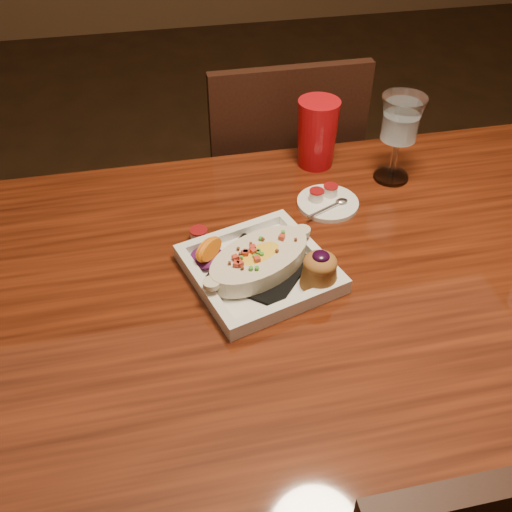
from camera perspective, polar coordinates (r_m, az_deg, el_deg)
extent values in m
plane|color=#321F10|center=(1.67, 6.95, -20.61)|extent=(7.00, 7.00, 0.00)
cube|color=maroon|center=(1.09, 9.99, -2.07)|extent=(1.50, 0.90, 0.04)
cylinder|color=black|center=(1.60, -20.00, -6.32)|extent=(0.07, 0.07, 0.71)
cube|color=black|center=(1.79, 1.43, 6.41)|extent=(0.42, 0.42, 0.04)
cylinder|color=black|center=(2.09, 4.83, 4.46)|extent=(0.04, 0.04, 0.45)
cylinder|color=black|center=(2.03, -4.45, 3.27)|extent=(0.04, 0.04, 0.45)
cylinder|color=black|center=(1.84, 7.67, -1.75)|extent=(0.04, 0.04, 0.45)
cylinder|color=black|center=(1.78, -2.80, -3.31)|extent=(0.04, 0.04, 0.45)
cube|color=black|center=(1.50, 3.25, 10.22)|extent=(0.40, 0.03, 0.46)
cube|color=white|center=(1.05, 0.34, -1.63)|extent=(0.30, 0.30, 0.01)
cube|color=black|center=(1.04, 0.34, -1.27)|extent=(0.21, 0.21, 0.01)
ellipsoid|color=yellow|center=(1.03, 0.35, -0.37)|extent=(0.20, 0.17, 0.03)
ellipsoid|color=#5F1558|center=(1.06, -4.92, -0.12)|extent=(0.07, 0.07, 0.02)
cone|color=#9B5E27|center=(1.01, 6.35, -1.74)|extent=(0.07, 0.07, 0.05)
ellipsoid|color=#9B5E27|center=(0.99, 6.45, -0.68)|extent=(0.06, 0.06, 0.03)
ellipsoid|color=black|center=(0.98, 6.52, -0.02)|extent=(0.03, 0.03, 0.01)
cylinder|color=silver|center=(1.34, 13.32, 7.76)|extent=(0.08, 0.08, 0.01)
cylinder|color=silver|center=(1.32, 13.63, 9.44)|extent=(0.01, 0.01, 0.09)
cone|color=silver|center=(1.27, 14.32, 13.10)|extent=(0.09, 0.09, 0.10)
cylinder|color=white|center=(1.23, 7.19, 5.28)|extent=(0.13, 0.13, 0.01)
cylinder|color=white|center=(1.22, 6.07, 6.01)|extent=(0.03, 0.03, 0.02)
cylinder|color=maroon|center=(1.21, 6.11, 6.48)|extent=(0.03, 0.03, 0.00)
cylinder|color=white|center=(1.24, 7.46, 6.48)|extent=(0.03, 0.03, 0.02)
cylinder|color=maroon|center=(1.23, 7.51, 6.94)|extent=(0.03, 0.03, 0.00)
cylinder|color=white|center=(1.12, -5.72, 2.03)|extent=(0.03, 0.03, 0.02)
cylinder|color=maroon|center=(1.12, -5.77, 2.57)|extent=(0.04, 0.04, 0.00)
cone|color=red|center=(1.33, 6.13, 12.08)|extent=(0.09, 0.09, 0.16)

